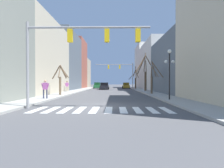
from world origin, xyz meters
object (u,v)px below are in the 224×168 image
Objects in this scene: car_parked_right_mid at (126,86)px; street_tree_left_near at (135,80)px; traffic_signal_near at (75,43)px; pedestrian_on_right_sidewalk at (67,85)px; street_lamp_right_corner at (169,64)px; car_parked_left_near at (97,86)px; traffic_signal_far at (121,70)px; street_tree_left_mid at (145,73)px; street_tree_right_far at (61,79)px; car_at_intersection at (104,86)px; street_tree_right_near at (153,79)px; pedestrian_near_right_corner at (45,87)px.

car_parked_right_mid is 5.84m from street_tree_left_near.
traffic_signal_near reaches higher than pedestrian_on_right_sidewalk.
street_lamp_right_corner is 2.54× the size of pedestrian_on_right_sidewalk.
traffic_signal_far is at bearing -149.28° from car_parked_left_near.
pedestrian_on_right_sidewalk is 0.26× the size of street_tree_left_mid.
street_tree_right_far is at bearing 159.82° from car_parked_right_mid.
car_at_intersection is (-7.42, 25.68, -2.61)m from street_lamp_right_corner.
traffic_signal_far reaches higher than car_parked_right_mid.
street_tree_right_near reaches higher than car_parked_right_mid.
street_lamp_right_corner is at bearing -176.87° from car_parked_right_mid.
car_parked_right_mid is 0.81× the size of street_tree_left_near.
traffic_signal_far is at bearing 104.25° from street_tree_right_near.
street_tree_right_near reaches higher than pedestrian_near_right_corner.
street_lamp_right_corner is 35.40m from car_parked_left_near.
traffic_signal_near is at bearing -148.82° from street_lamp_right_corner.
car_parked_left_near is 8.58m from car_at_intersection.
car_at_intersection is (2.49, -8.21, -0.01)m from car_parked_left_near.
car_at_intersection is 13.73m from pedestrian_on_right_sidewalk.
street_lamp_right_corner reaches higher than street_tree_right_far.
street_tree_right_near is (10.19, -25.65, 1.43)m from car_parked_left_near.
car_parked_right_mid is 2.45× the size of pedestrian_near_right_corner.
pedestrian_near_right_corner is at bearing 176.03° from street_lamp_right_corner.
traffic_signal_far is 1.82× the size of car_at_intersection.
street_tree_left_mid is 8.36m from street_tree_right_near.
traffic_signal_far reaches higher than traffic_signal_near.
pedestrian_near_right_corner reaches higher than pedestrian_on_right_sidewalk.
street_lamp_right_corner is 1.02× the size of street_tree_right_near.
traffic_signal_near is 1.78× the size of street_lamp_right_corner.
street_tree_left_mid reaches higher than car_parked_right_mid.
traffic_signal_near is 33.31m from street_tree_left_near.
street_tree_right_near is (12.09, 2.48, 0.08)m from street_tree_right_far.
street_tree_left_near reaches higher than street_tree_right_far.
street_tree_left_near is at bearing 90.37° from street_tree_right_near.
pedestrian_on_right_sidewalk is at bearing -132.15° from street_tree_left_near.
traffic_signal_near is 0.97× the size of traffic_signal_far.
street_tree_left_near reaches higher than pedestrian_near_right_corner.
street_tree_left_mid reaches higher than car_parked_left_near.
street_tree_left_mid is (2.41, -16.47, 2.64)m from car_parked_right_mid.
car_parked_left_near is at bearing 80.33° from pedestrian_near_right_corner.
traffic_signal_far is 1.99× the size of car_parked_left_near.
street_tree_right_near is at bearing -89.63° from street_tree_left_near.
car_parked_left_near is 20.49m from street_tree_left_mid.
car_parked_right_mid is at bearing 142.42° from car_at_intersection.
traffic_signal_far is at bearing 81.50° from traffic_signal_near.
street_tree_left_near is at bearing 76.45° from traffic_signal_near.
street_tree_right_far is at bearing -12.44° from car_at_intersection.
car_parked_right_mid is (-1.81, 32.97, -2.62)m from street_lamp_right_corner.
car_at_intersection is at bearing 77.56° from street_tree_right_far.
traffic_signal_near is at bearing -87.77° from pedestrian_on_right_sidewalk.
street_lamp_right_corner reaches higher than car_at_intersection.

